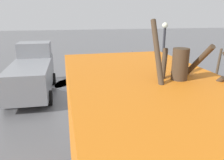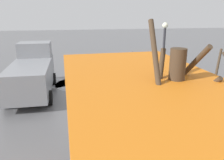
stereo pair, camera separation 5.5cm
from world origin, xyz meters
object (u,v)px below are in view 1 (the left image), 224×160
(hand_dolly_boxes, at_px, (101,87))
(pedestrian_pink_side, at_px, (144,70))
(pedestrian_black_side, at_px, (133,61))
(bare_tree_far, at_px, (172,151))
(shopping_cart_vendor, at_px, (116,86))
(street_lamp, at_px, (163,53))
(cargo_van_parked_right, at_px, (32,72))

(hand_dolly_boxes, relative_size, pedestrian_pink_side, 0.61)
(pedestrian_pink_side, height_order, pedestrian_black_side, same)
(bare_tree_far, bearing_deg, shopping_cart_vendor, -95.09)
(pedestrian_pink_side, distance_m, street_lamp, 1.24)
(hand_dolly_boxes, relative_size, street_lamp, 0.34)
(pedestrian_black_side, distance_m, street_lamp, 2.44)
(cargo_van_parked_right, bearing_deg, shopping_cart_vendor, 163.76)
(hand_dolly_boxes, height_order, pedestrian_black_side, pedestrian_black_side)
(shopping_cart_vendor, relative_size, pedestrian_black_side, 0.49)
(hand_dolly_boxes, bearing_deg, shopping_cart_vendor, 169.72)
(cargo_van_parked_right, bearing_deg, hand_dolly_boxes, 162.45)
(shopping_cart_vendor, xyz_separation_m, pedestrian_black_side, (-1.25, -1.34, 1.00))
(cargo_van_parked_right, bearing_deg, pedestrian_black_side, -179.41)
(pedestrian_black_side, distance_m, bare_tree_far, 9.67)
(cargo_van_parked_right, bearing_deg, pedestrian_pink_side, 160.51)
(cargo_van_parked_right, relative_size, shopping_cart_vendor, 5.12)
(cargo_van_parked_right, xyz_separation_m, street_lamp, (-6.61, 2.04, 1.19))
(cargo_van_parked_right, bearing_deg, bare_tree_far, 111.34)
(shopping_cart_vendor, xyz_separation_m, bare_tree_far, (0.72, 8.11, 1.54))
(bare_tree_far, bearing_deg, pedestrian_pink_side, -105.08)
(cargo_van_parked_right, relative_size, bare_tree_far, 1.26)
(shopping_cart_vendor, bearing_deg, pedestrian_black_side, -133.08)
(hand_dolly_boxes, xyz_separation_m, street_lamp, (-3.03, 0.91, 1.89))
(shopping_cart_vendor, height_order, pedestrian_black_side, pedestrian_black_side)
(shopping_cart_vendor, distance_m, pedestrian_pink_side, 1.77)
(pedestrian_pink_side, bearing_deg, shopping_cart_vendor, -29.71)
(pedestrian_black_side, relative_size, street_lamp, 0.56)
(shopping_cart_vendor, relative_size, pedestrian_pink_side, 0.49)
(cargo_van_parked_right, relative_size, street_lamp, 1.38)
(hand_dolly_boxes, relative_size, pedestrian_black_side, 0.61)
(shopping_cart_vendor, distance_m, street_lamp, 2.95)
(pedestrian_pink_side, distance_m, bare_tree_far, 7.67)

